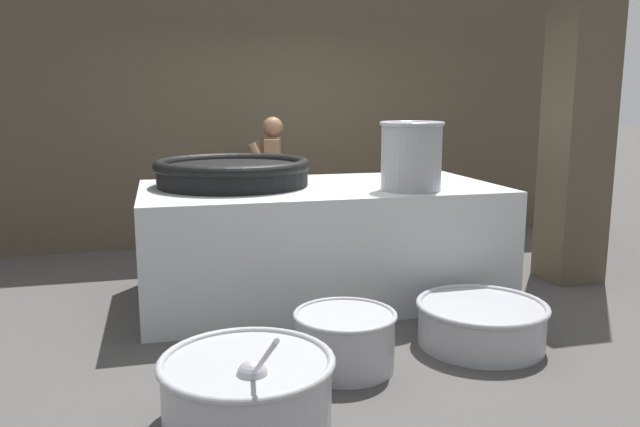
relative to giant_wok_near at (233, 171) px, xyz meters
The scene contains 10 objects.
ground_plane 1.33m from the giant_wok_near, 15.14° to the right, with size 60.00×60.00×0.00m, color #474442.
back_wall 2.28m from the giant_wok_near, 70.93° to the left, with size 8.33×0.24×3.34m, color #4C4233.
support_pillar 3.22m from the giant_wok_near, ahead, with size 0.48×0.48×3.34m, color #4C4233.
hearth_platform 0.96m from the giant_wok_near, 15.14° to the right, with size 3.02×1.57×0.98m.
giant_wok_near is the anchor object (origin of this frame).
stock_pot 1.52m from the giant_wok_near, 25.11° to the right, with size 0.52×0.52×0.56m.
cook 1.28m from the giant_wok_near, 64.28° to the left, with size 0.43×0.61×1.53m.
prep_bowl_vegetables 2.43m from the giant_wok_near, 95.22° to the right, with size 0.94×1.22×0.75m.
prep_bowl_meat 2.39m from the giant_wok_near, 45.95° to the right, with size 0.92×0.92×0.31m.
prep_bowl_extra 2.00m from the giant_wok_near, 73.94° to the right, with size 0.67×0.67×0.37m.
Camera 1 is at (-1.32, -5.14, 1.70)m, focal length 35.00 mm.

